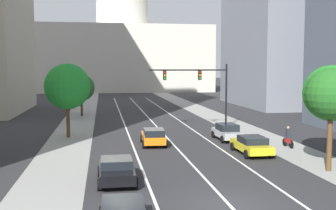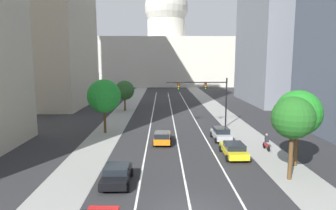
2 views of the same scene
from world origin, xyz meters
TOP-DOWN VIEW (x-y plane):
  - ground_plane at (0.00, 40.00)m, footprint 400.00×400.00m
  - sidewalk_left at (-8.73, 35.00)m, footprint 3.90×130.00m
  - sidewalk_right at (8.73, 35.00)m, footprint 3.90×130.00m
  - lane_stripe_left at (-3.39, 25.00)m, footprint 0.16×90.00m
  - lane_stripe_center at (0.00, 25.00)m, footprint 0.16×90.00m
  - lane_stripe_right at (3.39, 25.00)m, footprint 0.16×90.00m
  - capitol_building at (0.00, 99.56)m, footprint 47.09×26.52m
  - car_black at (-5.08, 4.51)m, footprint 2.13×4.14m
  - car_orange at (-1.70, 15.13)m, footprint 2.07×4.13m
  - car_yellow at (5.09, 10.55)m, footprint 2.09×4.49m
  - car_silver at (5.09, 16.60)m, footprint 2.01×4.05m
  - traffic_signal_mast at (4.48, 23.46)m, footprint 8.30×0.39m
  - cyclist at (8.95, 12.59)m, footprint 0.38×1.70m
  - street_tree_mid_right at (8.06, 5.03)m, footprint 3.19×3.19m
  - street_tree_near_left at (-8.98, 20.34)m, footprint 4.20×4.20m
  - street_tree_mid_left at (-8.58, 37.40)m, footprint 3.53×3.53m
  - street_tree_near_right at (9.85, 8.00)m, footprint 3.89×3.89m

SIDE VIEW (x-z plane):
  - ground_plane at x=0.00m, z-range 0.00..0.00m
  - sidewalk_left at x=-8.73m, z-range 0.00..0.01m
  - sidewalk_right at x=8.73m, z-range 0.00..0.01m
  - lane_stripe_left at x=-3.39m, z-range 0.01..0.02m
  - lane_stripe_center at x=0.00m, z-range 0.01..0.02m
  - lane_stripe_right at x=3.39m, z-range 0.01..0.02m
  - car_yellow at x=5.09m, z-range 0.04..1.41m
  - car_black at x=-5.08m, z-range 0.04..1.41m
  - car_orange at x=-1.70m, z-range 0.03..1.50m
  - car_silver at x=5.09m, z-range 0.03..1.50m
  - cyclist at x=8.95m, z-range -0.01..1.71m
  - street_tree_mid_left at x=-8.58m, z-range 0.99..6.54m
  - street_tree_near_right at x=9.85m, z-range 1.35..7.96m
  - street_tree_near_left at x=-8.98m, z-range 1.29..8.11m
  - street_tree_mid_right at x=8.06m, z-range 1.59..8.03m
  - traffic_signal_mast at x=4.48m, z-range 1.44..8.24m
  - capitol_building at x=0.00m, z-range -6.62..32.19m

